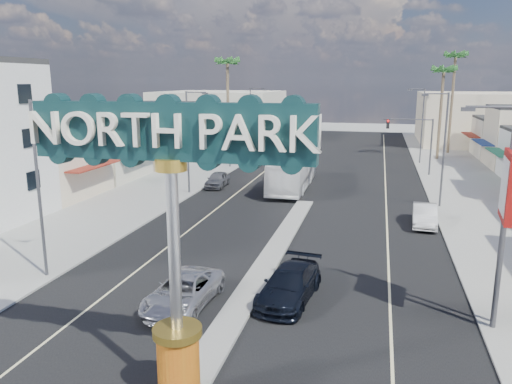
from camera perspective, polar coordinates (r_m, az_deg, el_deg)
The scene contains 26 objects.
ground at distance 42.36m, azimuth 5.84°, elevation -0.93°, with size 160.00×160.00×0.00m, color gray.
road at distance 42.36m, azimuth 5.84°, elevation -0.92°, with size 20.00×120.00×0.01m, color black.
median_island at distance 27.25m, azimuth 1.03°, elevation -8.45°, with size 1.30×30.00×0.16m, color gray.
sidewalk_left at distance 46.32m, azimuth -11.56°, elevation 0.13°, with size 8.00×120.00×0.12m, color gray.
sidewalk_right at distance 42.80m, azimuth 24.74°, elevation -1.82°, with size 8.00×120.00×0.12m, color gray.
storefront_row_left at distance 61.80m, azimuth -14.98°, elevation 5.81°, with size 12.00×42.00×6.00m, color beige.
backdrop_far_left at distance 90.33m, azimuth -4.05°, elevation 8.87°, with size 20.00×20.00×8.00m, color #B7B29E.
backdrop_far_right at distance 87.55m, azimuth 24.82°, elevation 7.63°, with size 20.00×20.00×8.00m, color beige.
gateway_sign at distance 14.51m, azimuth -9.49°, elevation -3.37°, with size 8.20×1.50×9.15m.
traffic_signal_left at distance 57.04m, azimuth -1.28°, elevation 6.99°, with size 5.09×0.45×6.00m.
traffic_signal_right at distance 55.20m, azimuth 17.58°, elevation 6.22°, with size 5.09×0.45×6.00m.
streetlight_l_near at distance 26.71m, azimuth -23.39°, elevation 1.19°, with size 2.03×0.22×9.00m.
streetlight_l_mid at distance 44.11m, azimuth -7.63°, elevation 6.25°, with size 2.03×0.22×9.00m.
streetlight_l_far at distance 65.00m, azimuth -0.50°, elevation 8.38°, with size 2.03×0.22×9.00m.
streetlight_r_near at distance 21.89m, azimuth 26.19°, elevation -1.40°, with size 2.03×0.22×9.00m.
streetlight_r_mid at distance 41.37m, azimuth 20.52°, elevation 5.15°, with size 2.03×0.22×9.00m.
streetlight_r_far at distance 63.17m, azimuth 18.34°, elevation 7.63°, with size 2.03×0.22×9.00m.
palm_left_far at distance 63.61m, azimuth -3.28°, elevation 14.07°, with size 2.60×2.60×13.10m.
palm_right_mid at distance 67.22m, azimuth 20.65°, elevation 12.46°, with size 2.60×2.60×12.10m.
palm_right_far at distance 73.45m, azimuth 21.82°, elevation 13.71°, with size 2.60×2.60×14.10m.
suv_left at distance 22.83m, azimuth -8.31°, elevation -11.20°, with size 2.36×5.13×1.43m, color #BCBCC1.
suv_right at distance 23.26m, azimuth 3.86°, elevation -10.51°, with size 2.11×5.20×1.51m, color black.
car_parked_left at distance 47.33m, azimuth -4.42°, elevation 1.43°, with size 1.70×4.24×1.44m, color slate.
car_parked_right at distance 36.54m, azimuth 18.71°, elevation -2.53°, with size 1.58×4.52×1.49m, color silver.
city_bus at distance 46.67m, azimuth 4.24°, elevation 2.53°, with size 2.90×12.37×3.45m, color white.
bank_pylon_sign at distance 21.33m, azimuth 26.75°, elevation -0.46°, with size 0.53×2.26×7.18m.
Camera 1 is at (5.60, -10.80, 9.88)m, focal length 35.00 mm.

